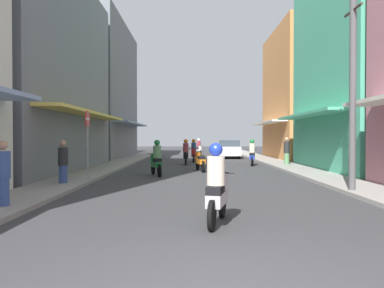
{
  "coord_description": "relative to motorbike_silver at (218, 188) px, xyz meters",
  "views": [
    {
      "loc": [
        -0.42,
        -3.89,
        1.68
      ],
      "look_at": [
        -0.46,
        18.57,
        1.3
      ],
      "focal_mm": 36.72,
      "sensor_mm": 36.0,
      "label": 1
    }
  ],
  "objects": [
    {
      "name": "motorbike_orange",
      "position": [
        -0.09,
        11.8,
        -0.2
      ],
      "size": [
        0.62,
        1.79,
        0.96
      ],
      "color": "black",
      "rests_on": "ground"
    },
    {
      "name": "utility_pole",
      "position": [
        4.26,
        4.04,
        2.39
      ],
      "size": [
        0.2,
        1.2,
        6.03
      ],
      "color": "#4C4C4F",
      "rests_on": "ground"
    },
    {
      "name": "ground_plane",
      "position": [
        -0.07,
        15.1,
        -0.7
      ],
      "size": [
        100.19,
        100.19,
        0.0
      ],
      "primitive_type": "plane",
      "color": "#38383A"
    },
    {
      "name": "pedestrian_foreground",
      "position": [
        5.03,
        15.28,
        0.14
      ],
      "size": [
        0.34,
        0.34,
        1.68
      ],
      "color": "#598C59",
      "rests_on": "ground"
    },
    {
      "name": "motorbike_white",
      "position": [
        0.14,
        27.73,
        0.0
      ],
      "size": [
        0.59,
        1.8,
        1.58
      ],
      "color": "black",
      "rests_on": "ground"
    },
    {
      "name": "motorbike_red",
      "position": [
        -0.38,
        19.08,
        0.0
      ],
      "size": [
        0.55,
        1.81,
        1.58
      ],
      "color": "black",
      "rests_on": "ground"
    },
    {
      "name": "pedestrian_midway",
      "position": [
        -4.81,
        1.36,
        0.1
      ],
      "size": [
        0.34,
        0.34,
        1.61
      ],
      "color": "#334C8C",
      "rests_on": "ground"
    },
    {
      "name": "pedestrian_far",
      "position": [
        -4.9,
        5.81,
        0.08
      ],
      "size": [
        0.34,
        0.34,
        1.58
      ],
      "color": "#334C8C",
      "rests_on": "ground"
    },
    {
      "name": "motorbike_green",
      "position": [
        -2.05,
        9.53,
        0.0
      ],
      "size": [
        0.74,
        1.75,
        1.58
      ],
      "color": "black",
      "rests_on": "ground"
    },
    {
      "name": "street_sign_no_entry",
      "position": [
        -4.3,
        6.7,
        1.01
      ],
      "size": [
        0.07,
        0.6,
        2.65
      ],
      "color": "gray",
      "rests_on": "ground"
    },
    {
      "name": "sidewalk_left",
      "position": [
        -5.03,
        15.1,
        -0.64
      ],
      "size": [
        1.77,
        53.54,
        0.12
      ],
      "primitive_type": "cube",
      "color": "gray",
      "rests_on": "ground"
    },
    {
      "name": "building_right_far",
      "position": [
        8.78,
        22.47,
        4.22
      ],
      "size": [
        7.05,
        9.7,
        9.86
      ],
      "color": "#D88C4C",
      "rests_on": "ground"
    },
    {
      "name": "parked_car",
      "position": [
        2.53,
        24.29,
        0.04
      ],
      "size": [
        2.03,
        4.21,
        1.45
      ],
      "color": "silver",
      "rests_on": "ground"
    },
    {
      "name": "building_left_mid",
      "position": [
        -8.91,
        11.44,
        4.14
      ],
      "size": [
        7.05,
        12.96,
        9.69
      ],
      "color": "slate",
      "rests_on": "ground"
    },
    {
      "name": "building_left_far",
      "position": [
        -8.91,
        24.88,
        4.77
      ],
      "size": [
        7.05,
        12.71,
        10.95
      ],
      "color": "slate",
      "rests_on": "ground"
    },
    {
      "name": "motorbike_silver",
      "position": [
        0.0,
        0.0,
        0.0
      ],
      "size": [
        0.65,
        1.78,
        1.58
      ],
      "color": "black",
      "rests_on": "ground"
    },
    {
      "name": "sidewalk_right",
      "position": [
        4.9,
        15.1,
        -0.64
      ],
      "size": [
        1.77,
        53.54,
        0.12
      ],
      "primitive_type": "cube",
      "color": "#9E9991",
      "rests_on": "ground"
    },
    {
      "name": "motorbike_black",
      "position": [
        -0.87,
        16.7,
        0.0
      ],
      "size": [
        0.55,
        1.81,
        1.58
      ],
      "color": "black",
      "rests_on": "ground"
    },
    {
      "name": "motorbike_blue",
      "position": [
        3.09,
        15.74,
        0.0
      ],
      "size": [
        0.62,
        1.79,
        1.58
      ],
      "color": "black",
      "rests_on": "ground"
    }
  ]
}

